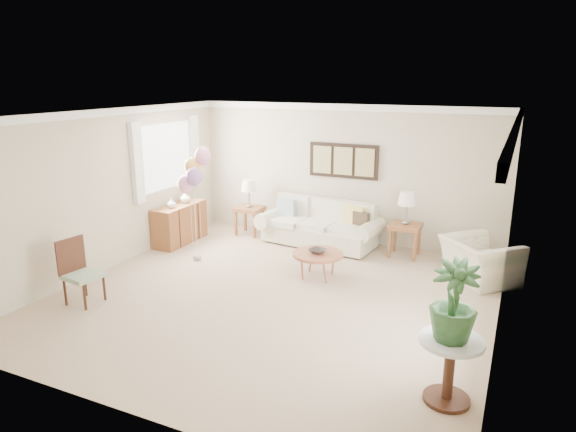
% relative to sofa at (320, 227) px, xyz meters
% --- Properties ---
extents(ground_plane, '(6.00, 6.00, 0.00)m').
position_rel_sofa_xyz_m(ground_plane, '(0.27, -2.51, -0.33)').
color(ground_plane, tan).
extents(room_shell, '(6.04, 6.04, 2.60)m').
position_rel_sofa_xyz_m(room_shell, '(0.16, -2.41, 1.29)').
color(room_shell, '#B7AC91').
rests_on(room_shell, ground).
extents(wall_art_triptych, '(1.35, 0.06, 0.65)m').
position_rel_sofa_xyz_m(wall_art_triptych, '(0.27, 0.46, 1.22)').
color(wall_art_triptych, black).
rests_on(wall_art_triptych, ground).
extents(sofa, '(2.37, 1.07, 0.84)m').
position_rel_sofa_xyz_m(sofa, '(0.00, 0.00, 0.00)').
color(sofa, beige).
rests_on(sofa, ground).
extents(end_table_left, '(0.52, 0.47, 0.57)m').
position_rel_sofa_xyz_m(end_table_left, '(-1.52, 0.00, 0.14)').
color(end_table_left, brown).
rests_on(end_table_left, ground).
extents(end_table_right, '(0.54, 0.49, 0.59)m').
position_rel_sofa_xyz_m(end_table_right, '(1.60, -0.00, 0.17)').
color(end_table_right, brown).
rests_on(end_table_right, ground).
extents(lamp_left, '(0.31, 0.31, 0.55)m').
position_rel_sofa_xyz_m(lamp_left, '(-1.52, 0.00, 0.65)').
color(lamp_left, gray).
rests_on(lamp_left, end_table_left).
extents(lamp_right, '(0.33, 0.33, 0.58)m').
position_rel_sofa_xyz_m(lamp_right, '(1.60, -0.00, 0.70)').
color(lamp_right, gray).
rests_on(lamp_right, end_table_right).
extents(coffee_table, '(0.80, 0.80, 0.40)m').
position_rel_sofa_xyz_m(coffee_table, '(0.57, -1.57, 0.04)').
color(coffee_table, '#96563C').
rests_on(coffee_table, ground).
extents(decor_bowl, '(0.31, 0.31, 0.06)m').
position_rel_sofa_xyz_m(decor_bowl, '(0.57, -1.57, 0.11)').
color(decor_bowl, '#2E2825').
rests_on(decor_bowl, coffee_table).
extents(armchair, '(1.36, 1.37, 0.67)m').
position_rel_sofa_xyz_m(armchair, '(2.91, -0.67, 0.00)').
color(armchair, beige).
rests_on(armchair, ground).
extents(side_table, '(0.62, 0.62, 0.67)m').
position_rel_sofa_xyz_m(side_table, '(2.92, -4.04, 0.18)').
color(side_table, silver).
rests_on(side_table, ground).
extents(potted_plant, '(0.51, 0.51, 0.79)m').
position_rel_sofa_xyz_m(potted_plant, '(2.90, -4.06, 0.74)').
color(potted_plant, '#1E461B').
rests_on(potted_plant, side_table).
extents(accent_chair, '(0.51, 0.51, 0.93)m').
position_rel_sofa_xyz_m(accent_chair, '(-2.11, -3.83, 0.15)').
color(accent_chair, gray).
rests_on(accent_chair, ground).
extents(credenza, '(0.46, 1.20, 0.74)m').
position_rel_sofa_xyz_m(credenza, '(-2.49, -1.01, 0.04)').
color(credenza, brown).
rests_on(credenza, ground).
extents(vase_white, '(0.21, 0.21, 0.17)m').
position_rel_sofa_xyz_m(vase_white, '(-2.47, -1.25, 0.49)').
color(vase_white, silver).
rests_on(vase_white, credenza).
extents(vase_sage, '(0.24, 0.24, 0.21)m').
position_rel_sofa_xyz_m(vase_sage, '(-2.47, -0.82, 0.51)').
color(vase_sage, silver).
rests_on(vase_sage, credenza).
extents(balloon_cluster, '(0.51, 0.48, 1.97)m').
position_rel_sofa_xyz_m(balloon_cluster, '(-1.61, -1.71, 1.23)').
color(balloon_cluster, gray).
rests_on(balloon_cluster, ground).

